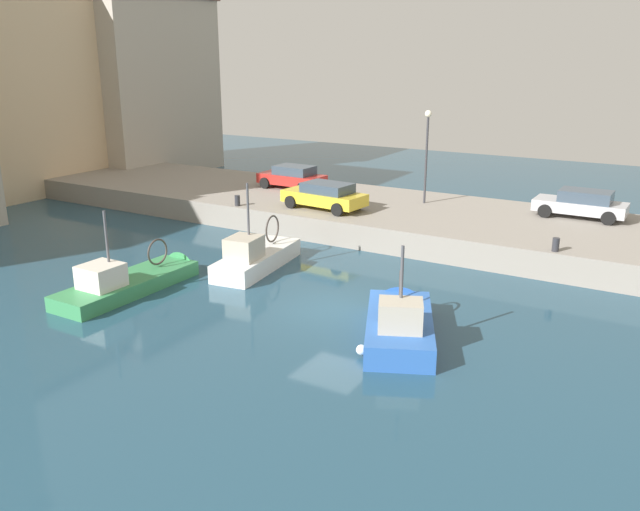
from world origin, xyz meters
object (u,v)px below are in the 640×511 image
Objects in this scene: parked_car_red at (293,177)px; mooring_bollard_mid at (556,245)px; fishing_boat_green at (135,286)px; fishing_boat_white at (260,263)px; mooring_bollard_north at (237,201)px; fishing_boat_blue at (399,331)px; parked_car_yellow at (325,195)px; parked_car_silver at (582,204)px; quay_streetlamp at (427,141)px.

mooring_bollard_mid is at bearing -108.43° from parked_car_red.
fishing_boat_white is (4.79, -2.52, 0.03)m from fishing_boat_green.
mooring_bollard_north is (9.51, 2.32, 1.35)m from fishing_boat_green.
fishing_boat_blue is at bearing 159.32° from mooring_bollard_mid.
fishing_boat_white is at bearing -174.83° from parked_car_yellow.
fishing_boat_green is 11.56m from parked_car_yellow.
parked_car_silver is 7.67× the size of mooring_bollard_north.
fishing_boat_green is 20.97m from parked_car_silver.
fishing_boat_white is 11.68m from quay_streetlamp.
parked_car_red reaches higher than mooring_bollard_north.
fishing_boat_blue is at bearing -136.14° from parked_car_red.
fishing_boat_blue is 8.84m from mooring_bollard_mid.
mooring_bollard_mid is (9.51, -13.68, 1.35)m from fishing_boat_green.
parked_car_red is at bearing 26.01° from fishing_boat_white.
fishing_boat_white reaches higher than parked_car_silver.
mooring_bollard_north is at bearing 124.98° from quay_streetlamp.
fishing_boat_blue is (1.34, -10.60, -0.01)m from fishing_boat_green.
parked_car_silver is at bearing -11.12° from fishing_boat_blue.
fishing_boat_green is 1.41× the size of quay_streetlamp.
fishing_boat_green is at bearing 97.20° from fishing_boat_blue.
parked_car_silver is at bearing -44.42° from fishing_boat_white.
fishing_boat_white is 8.79m from fishing_boat_blue.
fishing_boat_blue reaches higher than parked_car_silver.
fishing_boat_blue is 15.34m from mooring_bollard_north.
parked_car_yellow is (9.92, 8.67, 1.79)m from fishing_boat_blue.
fishing_boat_white is at bearing -27.72° from fishing_boat_green.
fishing_boat_green is at bearing -166.28° from mooring_bollard_north.
fishing_boat_white is 6.89m from mooring_bollard_north.
parked_car_yellow reaches higher than parked_car_red.
quay_streetlamp reaches higher than mooring_bollard_north.
fishing_boat_white is at bearing -153.99° from parked_car_red.
mooring_bollard_mid is at bearing -55.20° from fishing_boat_green.
fishing_boat_white reaches higher than parked_car_yellow.
mooring_bollard_north is 0.11× the size of quay_streetlamp.
fishing_boat_green reaches higher than parked_car_yellow.
parked_car_silver is (4.71, -11.54, -0.01)m from parked_car_yellow.
fishing_boat_white is at bearing 135.58° from parked_car_silver.
quay_streetlamp is (-0.81, 7.72, 2.56)m from parked_car_silver.
fishing_boat_white is 11.10× the size of mooring_bollard_north.
parked_car_yellow is 12.47m from parked_car_silver.
fishing_boat_white is at bearing 66.88° from fishing_boat_blue.
parked_car_yellow is (11.26, -1.93, 1.78)m from fishing_boat_green.
parked_car_yellow is at bearing 135.53° from quay_streetlamp.
mooring_bollard_north is at bearing 57.69° from fishing_boat_blue.
parked_car_silver reaches higher than parked_car_yellow.
fishing_boat_green reaches higher than mooring_bollard_mid.
parked_car_silver reaches higher than mooring_bollard_north.
fishing_boat_green is at bearing 159.21° from quay_streetlamp.
fishing_boat_blue reaches higher than mooring_bollard_north.
fishing_boat_green is 12.38× the size of mooring_bollard_mid.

